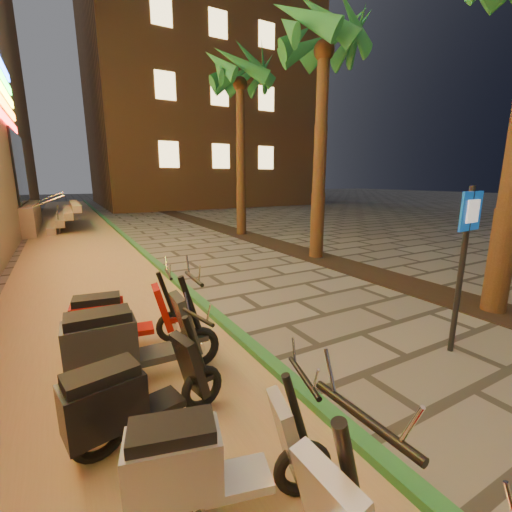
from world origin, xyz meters
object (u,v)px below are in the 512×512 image
pedestrian_sign (465,248)px  scooter_9 (118,319)px  scooter_6 (208,462)px  scooter_7 (132,397)px  scooter_8 (127,343)px

pedestrian_sign → scooter_9: size_ratio=1.46×
scooter_6 → scooter_9: (-0.18, 2.84, 0.02)m
scooter_7 → scooter_8: (0.12, 0.94, 0.07)m
scooter_6 → scooter_9: bearing=108.7°
scooter_7 → scooter_9: (0.14, 1.85, 0.01)m
pedestrian_sign → scooter_8: (-4.03, 1.34, -0.92)m
pedestrian_sign → scooter_7: pedestrian_sign is taller
scooter_7 → scooter_8: size_ratio=0.87×
scooter_7 → scooter_6: bearing=-83.3°
pedestrian_sign → scooter_7: size_ratio=1.48×
scooter_7 → scooter_8: scooter_8 is taller
scooter_6 → scooter_8: 1.94m
pedestrian_sign → scooter_8: size_ratio=1.29×
pedestrian_sign → scooter_7: 4.28m
scooter_8 → scooter_9: size_ratio=1.13×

